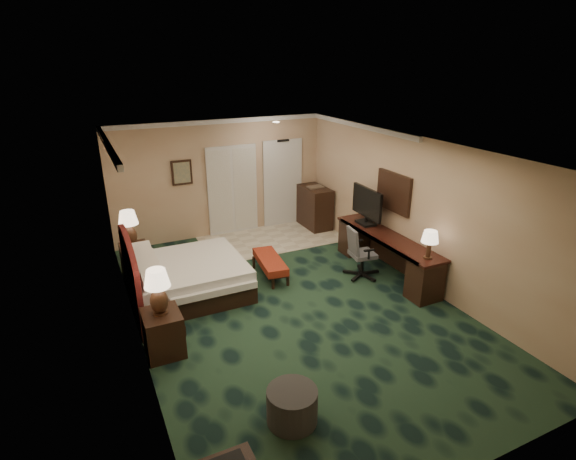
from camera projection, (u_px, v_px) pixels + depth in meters
name	position (u px, v px, depth m)	size (l,w,h in m)	color
floor	(292.00, 306.00, 7.69)	(5.00, 7.50, 0.00)	black
ceiling	(293.00, 149.00, 6.71)	(5.00, 7.50, 0.00)	white
wall_back	(221.00, 179.00, 10.35)	(5.00, 0.00, 2.70)	tan
wall_front	(475.00, 370.00, 4.05)	(5.00, 0.00, 2.70)	tan
wall_left	(130.00, 261.00, 6.20)	(0.00, 7.50, 2.70)	tan
wall_right	(415.00, 211.00, 8.21)	(0.00, 7.50, 2.70)	tan
crown_molding	(293.00, 152.00, 6.73)	(5.00, 7.50, 0.10)	silver
tile_patch	(272.00, 239.00, 10.49)	(3.20, 1.70, 0.01)	beige
headboard	(131.00, 273.00, 7.30)	(0.12, 2.00, 1.40)	#4C161F
entry_door	(283.00, 184.00, 11.06)	(1.02, 0.06, 2.18)	silver
closet_doors	(233.00, 190.00, 10.53)	(1.20, 0.06, 2.10)	#B5B09F
wall_art	(182.00, 173.00, 9.87)	(0.45, 0.06, 0.55)	slate
wall_mirror	(394.00, 192.00, 8.62)	(0.05, 0.95, 0.75)	white
bed	(190.00, 277.00, 8.01)	(1.90, 1.76, 0.60)	silver
nightstand_near	(163.00, 333.00, 6.38)	(0.51, 0.59, 0.64)	black
nightstand_far	(135.00, 261.00, 8.64)	(0.50, 0.58, 0.63)	black
lamp_near	(158.00, 292.00, 6.15)	(0.36, 0.36, 0.67)	black
lamp_far	(129.00, 228.00, 8.43)	(0.37, 0.37, 0.69)	black
bed_bench	(270.00, 267.00, 8.64)	(0.40, 1.15, 0.39)	maroon
ottoman	(292.00, 406.00, 5.20)	(0.60, 0.60, 0.43)	#313131
desk	(386.00, 255.00, 8.71)	(0.58, 2.71, 0.78)	black
tv	(367.00, 206.00, 9.05)	(0.08, 0.98, 0.76)	black
desk_lamp	(429.00, 245.00, 7.55)	(0.29, 0.29, 0.51)	black
desk_chair	(363.00, 252.00, 8.56)	(0.59, 0.55, 1.01)	#555555
minibar	(315.00, 207.00, 11.08)	(0.53, 0.96, 1.01)	black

